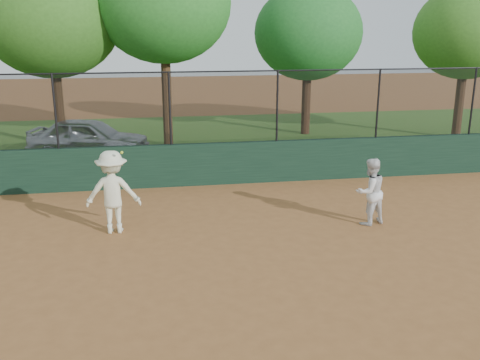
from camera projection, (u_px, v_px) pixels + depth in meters
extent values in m
plane|color=#925B2F|center=(216.00, 280.00, 9.54)|extent=(80.00, 80.00, 0.00)
cube|color=#163121|center=(190.00, 165.00, 15.06)|extent=(26.00, 0.20, 1.20)
cube|color=#2E561B|center=(178.00, 142.00, 20.91)|extent=(36.00, 12.00, 0.01)
imported|color=#A8AEB1|center=(89.00, 138.00, 18.18)|extent=(4.33, 2.65, 1.38)
imported|color=silver|center=(370.00, 192.00, 12.07)|extent=(0.89, 0.79, 1.54)
imported|color=beige|center=(113.00, 192.00, 11.55)|extent=(1.21, 0.74, 1.82)
sphere|color=#B9D02E|center=(122.00, 153.00, 10.99)|extent=(0.06, 0.06, 0.06)
cube|color=black|center=(188.00, 108.00, 14.61)|extent=(26.00, 0.02, 2.00)
cylinder|color=black|center=(187.00, 72.00, 14.34)|extent=(26.00, 0.04, 0.04)
cylinder|color=black|center=(55.00, 112.00, 14.05)|extent=(0.06, 0.06, 2.00)
cylinder|color=black|center=(170.00, 109.00, 14.53)|extent=(0.06, 0.06, 2.00)
cylinder|color=black|center=(277.00, 106.00, 15.01)|extent=(0.06, 0.06, 2.00)
cylinder|color=black|center=(378.00, 104.00, 15.49)|extent=(0.06, 0.06, 2.00)
cylinder|color=black|center=(473.00, 101.00, 15.96)|extent=(0.06, 0.06, 2.00)
cylinder|color=#3E2815|center=(59.00, 110.00, 19.59)|extent=(0.36, 0.36, 2.77)
ellipsoid|color=#2E5F1B|center=(51.00, 18.00, 18.68)|extent=(4.86, 4.42, 4.20)
cylinder|color=#4C311B|center=(167.00, 103.00, 19.77)|extent=(0.36, 0.36, 3.25)
ellipsoid|color=#246921|center=(163.00, 4.00, 18.80)|extent=(4.83, 4.39, 4.17)
cylinder|color=#412615|center=(306.00, 105.00, 22.17)|extent=(0.36, 0.36, 2.41)
ellipsoid|color=#1E5C22|center=(308.00, 33.00, 21.36)|extent=(4.36, 3.97, 3.77)
cylinder|color=#472C19|center=(459.00, 107.00, 21.32)|extent=(0.36, 0.36, 2.53)
ellipsoid|color=#32631C|center=(467.00, 32.00, 20.52)|extent=(4.16, 3.78, 3.60)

